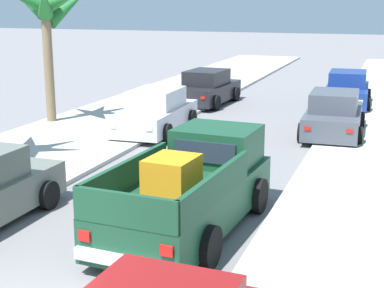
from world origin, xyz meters
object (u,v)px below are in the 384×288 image
(car_right_near, at_px, (347,90))
(palm_tree_right_fore, at_px, (47,10))
(car_left_mid, at_px, (207,88))
(car_left_far, at_px, (156,113))
(car_right_far, at_px, (334,115))
(pickup_truck, at_px, (192,189))

(car_right_near, xyz_separation_m, palm_tree_right_fore, (-10.08, -7.43, 3.47))
(car_left_mid, relative_size, palm_tree_right_fore, 0.85)
(car_left_mid, relative_size, car_left_far, 1.01)
(car_left_mid, distance_m, car_right_far, 7.51)
(car_right_near, xyz_separation_m, car_right_far, (0.08, -6.02, 0.00))
(palm_tree_right_fore, bearing_deg, car_left_mid, 54.92)
(pickup_truck, distance_m, palm_tree_right_fore, 12.06)
(pickup_truck, distance_m, car_right_near, 15.49)
(pickup_truck, relative_size, car_left_far, 1.24)
(pickup_truck, height_order, car_left_mid, pickup_truck)
(car_right_near, height_order, car_right_far, same)
(car_right_far, xyz_separation_m, palm_tree_right_fore, (-10.16, -1.41, 3.47))
(car_left_mid, bearing_deg, car_right_near, 14.30)
(car_left_mid, xyz_separation_m, car_left_far, (0.10, -6.09, 0.00))
(pickup_truck, height_order, car_right_near, pickup_truck)
(car_left_far, relative_size, car_right_far, 1.00)
(car_right_near, xyz_separation_m, car_left_far, (-5.82, -7.60, 0.00))
(car_right_near, height_order, car_left_far, same)
(car_right_near, height_order, car_left_mid, same)
(car_left_mid, height_order, palm_tree_right_fore, palm_tree_right_fore)
(car_right_near, distance_m, car_right_far, 6.02)
(car_left_mid, height_order, car_right_far, same)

